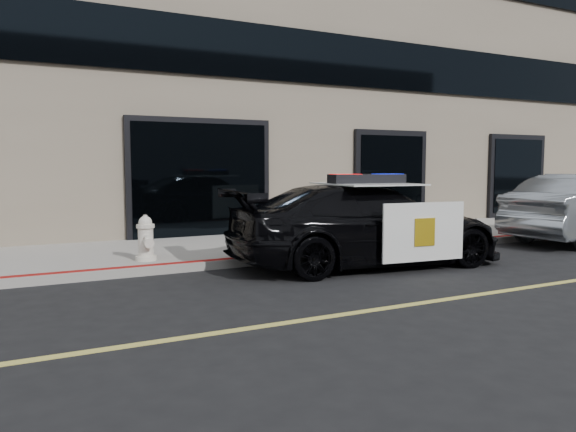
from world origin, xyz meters
name	(u,v)px	position (x,y,z in m)	size (l,w,h in m)	color
ground	(443,300)	(0.00, 0.00, 0.00)	(120.00, 120.00, 0.00)	black
sidewalk_n	(272,245)	(0.00, 5.25, 0.07)	(60.00, 3.50, 0.15)	gray
building_n	(192,19)	(0.00, 10.50, 6.00)	(60.00, 7.00, 12.00)	#756856
police_car	(367,225)	(0.60, 2.60, 0.73)	(3.07, 5.43, 1.64)	black
fire_hydrant	(146,239)	(-2.98, 4.09, 0.52)	(0.36, 0.50, 0.79)	silver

